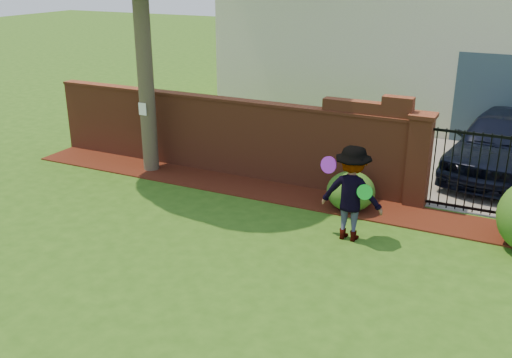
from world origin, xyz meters
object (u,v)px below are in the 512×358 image
at_px(car, 499,146).
at_px(man, 351,194).
at_px(frisbee_purple, 329,165).
at_px(frisbee_green, 365,192).

distance_m(car, man, 4.90).
bearing_deg(car, man, -104.15).
distance_m(frisbee_purple, frisbee_green, 0.78).
relative_size(car, frisbee_green, 16.42).
distance_m(car, frisbee_green, 4.92).
height_order(car, man, man).
bearing_deg(frisbee_green, frisbee_purple, 170.60).
bearing_deg(car, frisbee_purple, -108.35).
height_order(frisbee_purple, frisbee_green, frisbee_purple).
xyz_separation_m(car, man, (-2.02, -4.46, 0.10)).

